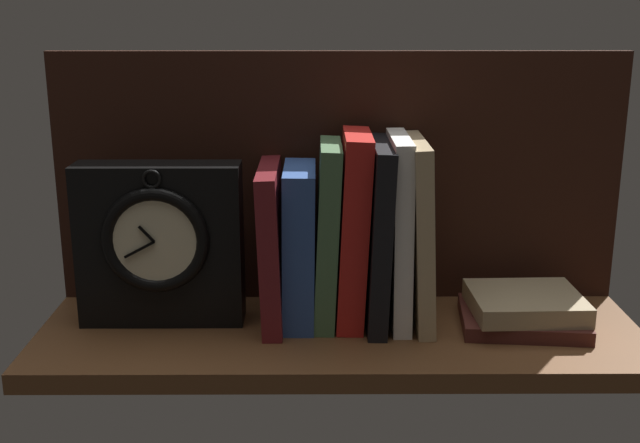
{
  "coord_description": "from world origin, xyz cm",
  "views": [
    {
      "loc": [
        -3.14,
        -94.96,
        41.15
      ],
      "look_at": [
        -2.59,
        3.58,
        13.43
      ],
      "focal_mm": 44.74,
      "sensor_mm": 36.0,
      "label": 1
    }
  ],
  "objects": [
    {
      "name": "ground_plane",
      "position": [
        0.0,
        0.0,
        -1.25
      ],
      "size": [
        77.55,
        25.56,
        2.5
      ],
      "primitive_type": "cube",
      "color": "brown"
    },
    {
      "name": "back_panel",
      "position": [
        0.0,
        12.18,
        17.21
      ],
      "size": [
        77.55,
        1.2,
        34.43
      ],
      "primitive_type": "cube",
      "color": "black",
      "rests_on": "ground_plane"
    },
    {
      "name": "book_maroon_dawkins",
      "position": [
        -8.86,
        3.58,
        10.27
      ],
      "size": [
        3.18,
        16.01,
        20.61
      ],
      "primitive_type": "cube",
      "rotation": [
        0.0,
        -0.03,
        0.0
      ],
      "color": "maroon",
      "rests_on": "ground_plane"
    },
    {
      "name": "book_blue_modern",
      "position": [
        -5.29,
        3.58,
        10.26
      ],
      "size": [
        4.21,
        12.72,
        20.55
      ],
      "primitive_type": "cube",
      "rotation": [
        0.0,
        0.01,
        0.0
      ],
      "color": "#2D4C8E",
      "rests_on": "ground_plane"
    },
    {
      "name": "book_green_romantic",
      "position": [
        -1.67,
        3.58,
        11.78
      ],
      "size": [
        3.6,
        12.45,
        23.65
      ],
      "primitive_type": "cube",
      "rotation": [
        0.0,
        0.04,
        0.0
      ],
      "color": "#476B44",
      "rests_on": "ground_plane"
    },
    {
      "name": "book_red_requiem",
      "position": [
        1.66,
        3.58,
        12.42
      ],
      "size": [
        4.48,
        12.51,
        24.96
      ],
      "primitive_type": "cube",
      "rotation": [
        0.0,
        0.04,
        0.0
      ],
      "color": "red",
      "rests_on": "ground_plane"
    },
    {
      "name": "book_black_skeptic",
      "position": [
        4.89,
        3.58,
        11.82
      ],
      "size": [
        3.18,
        15.91,
        23.7
      ],
      "primitive_type": "cube",
      "rotation": [
        0.0,
        0.03,
        0.0
      ],
      "color": "black",
      "rests_on": "ground_plane"
    },
    {
      "name": "book_white_catcher",
      "position": [
        7.58,
        3.58,
        12.23
      ],
      "size": [
        2.62,
        13.96,
        24.49
      ],
      "primitive_type": "cube",
      "rotation": [
        0.0,
        -0.01,
        0.0
      ],
      "color": "silver",
      "rests_on": "ground_plane"
    },
    {
      "name": "book_tan_shortstories",
      "position": [
        10.14,
        3.58,
        12.0
      ],
      "size": [
        3.35,
        15.34,
        24.09
      ],
      "primitive_type": "cube",
      "rotation": [
        0.0,
        -0.05,
        0.0
      ],
      "color": "tan",
      "rests_on": "ground_plane"
    },
    {
      "name": "framed_clock",
      "position": [
        -23.18,
        2.73,
        10.75
      ],
      "size": [
        21.1,
        6.85,
        21.1
      ],
      "color": "black",
      "rests_on": "ground_plane"
    },
    {
      "name": "book_stack_side",
      "position": [
        23.87,
        1.13,
        2.12
      ],
      "size": [
        16.88,
        14.05,
        4.41
      ],
      "color": "#471E19",
      "rests_on": "ground_plane"
    }
  ]
}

